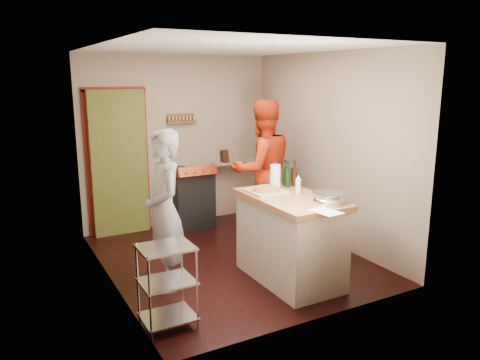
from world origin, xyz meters
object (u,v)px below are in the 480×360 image
stove (190,199)px  wire_shelving (167,283)px  island (290,237)px  person_red (262,170)px  person_stripe (164,211)px

stove → wire_shelving: (-1.33, -2.62, -0.01)m
island → person_red: bearing=71.0°
stove → island: island is taller
stove → person_stripe: person_stripe is taller
wire_shelving → person_stripe: bearing=71.0°
stove → island: (0.25, -2.30, 0.06)m
person_red → person_stripe: bearing=30.8°
island → person_stripe: size_ratio=0.84×
wire_shelving → person_stripe: person_stripe is taller
stove → island: bearing=-83.8°
island → person_red: 1.58m
person_stripe → person_red: 2.02m
stove → island: 2.31m
wire_shelving → island: island is taller
wire_shelving → person_stripe: (0.28, 0.81, 0.43)m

